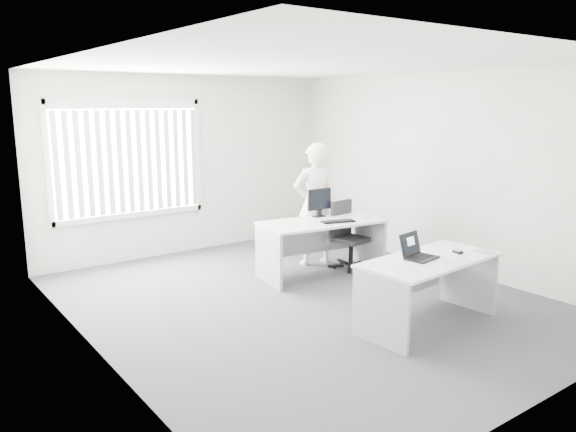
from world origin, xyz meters
TOP-DOWN VIEW (x-y plane):
  - ground at (0.00, 0.00)m, footprint 6.00×6.00m
  - wall_back at (0.00, 3.00)m, footprint 5.00×0.02m
  - wall_front at (0.00, -3.00)m, footprint 5.00×0.02m
  - wall_left at (-2.50, 0.00)m, footprint 0.02×6.00m
  - wall_right at (2.50, 0.00)m, footprint 0.02×6.00m
  - ceiling at (0.00, 0.00)m, footprint 5.00×6.00m
  - window at (-1.00, 2.96)m, footprint 2.32×0.06m
  - blinds at (-1.00, 2.90)m, footprint 2.20×0.10m
  - desk_near at (0.61, -1.38)m, footprint 1.69×0.90m
  - desk_far at (0.84, 0.68)m, footprint 1.79×1.02m
  - office_chair at (1.40, 0.74)m, footprint 0.63×0.63m
  - person at (1.10, 1.17)m, footprint 0.75×0.59m
  - laptop at (0.52, -1.35)m, footprint 0.39×0.36m
  - paper_sheet at (0.89, -1.38)m, footprint 0.38×0.32m
  - mouse at (1.02, -1.43)m, footprint 0.08×0.12m
  - booklet at (1.31, -1.56)m, footprint 0.15×0.21m
  - keyboard at (0.97, 0.49)m, footprint 0.49×0.28m
  - monitor at (1.00, 0.95)m, footprint 0.41×0.13m

SIDE VIEW (x-z plane):
  - ground at x=0.00m, z-range 0.00..0.00m
  - office_chair at x=1.40m, z-range -0.18..0.79m
  - desk_near at x=0.61m, z-range 0.16..0.91m
  - desk_far at x=0.84m, z-range 0.17..0.94m
  - paper_sheet at x=0.89m, z-range 0.75..0.75m
  - booklet at x=1.31m, z-range 0.75..0.76m
  - mouse at x=1.02m, z-range 0.75..0.79m
  - keyboard at x=0.97m, z-range 0.77..0.79m
  - laptop at x=0.52m, z-range 0.75..1.01m
  - person at x=1.10m, z-range 0.00..1.81m
  - monitor at x=1.00m, z-range 0.77..1.18m
  - wall_back at x=0.00m, z-range 0.00..2.80m
  - wall_front at x=0.00m, z-range 0.00..2.80m
  - wall_left at x=-2.50m, z-range 0.00..2.80m
  - wall_right at x=2.50m, z-range 0.00..2.80m
  - blinds at x=-1.00m, z-range 0.77..2.27m
  - window at x=-1.00m, z-range 0.67..2.43m
  - ceiling at x=0.00m, z-range 2.79..2.81m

